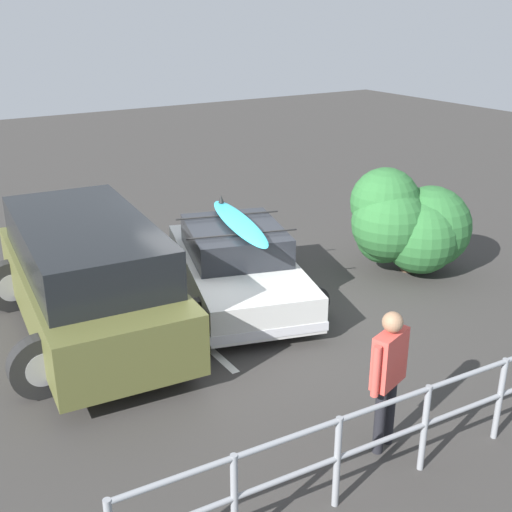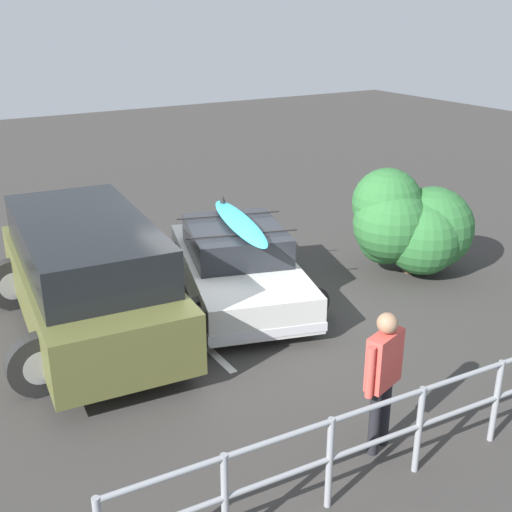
# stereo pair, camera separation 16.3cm
# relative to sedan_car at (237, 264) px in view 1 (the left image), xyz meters

# --- Properties ---
(ground_plane) EXTENTS (44.00, 44.00, 0.02)m
(ground_plane) POSITION_rel_sedan_car_xyz_m (0.24, 0.34, -0.60)
(ground_plane) COLOR #383533
(ground_plane) RESTS_ON ground
(parking_stripe) EXTENTS (0.12, 4.28, 0.00)m
(parking_stripe) POSITION_rel_sedan_car_xyz_m (1.29, 0.04, -0.59)
(parking_stripe) COLOR silver
(parking_stripe) RESTS_ON ground
(sedan_car) EXTENTS (3.02, 4.31, 1.51)m
(sedan_car) POSITION_rel_sedan_car_xyz_m (0.00, 0.00, 0.00)
(sedan_car) COLOR silver
(sedan_car) RESTS_ON ground
(suv_car) EXTENTS (3.02, 5.02, 1.81)m
(suv_car) POSITION_rel_sedan_car_xyz_m (2.57, -0.02, 0.36)
(suv_car) COLOR brown
(suv_car) RESTS_ON ground
(person_bystander) EXTENTS (0.63, 0.34, 1.70)m
(person_bystander) POSITION_rel_sedan_car_xyz_m (0.67, 4.43, 0.43)
(person_bystander) COLOR black
(person_bystander) RESTS_ON ground
(railing_fence) EXTENTS (7.96, 0.50, 1.05)m
(railing_fence) POSITION_rel_sedan_car_xyz_m (0.02, 4.96, 0.08)
(railing_fence) COLOR gray
(railing_fence) RESTS_ON ground
(bush_near_left) EXTENTS (2.24, 2.04, 1.99)m
(bush_near_left) POSITION_rel_sedan_car_xyz_m (-3.17, 0.69, 0.37)
(bush_near_left) COLOR #4C3828
(bush_near_left) RESTS_ON ground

